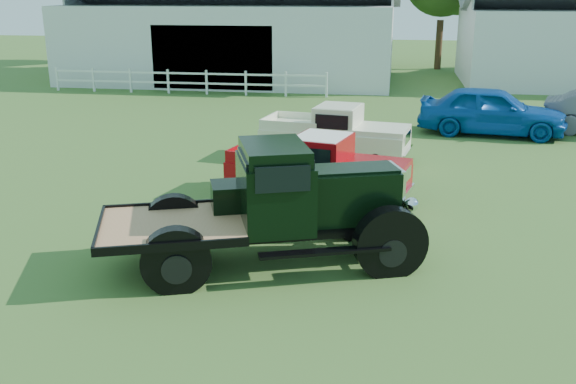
% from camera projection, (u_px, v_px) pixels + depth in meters
% --- Properties ---
extents(ground, '(120.00, 120.00, 0.00)m').
position_uv_depth(ground, '(267.00, 263.00, 12.17)').
color(ground, '#416929').
extents(shed_left, '(18.80, 10.20, 5.60)m').
position_uv_depth(shed_left, '(235.00, 30.00, 36.90)').
color(shed_left, silver).
rests_on(shed_left, ground).
extents(fence_rail, '(14.20, 0.16, 1.20)m').
position_uv_depth(fence_rail, '(187.00, 82.00, 32.06)').
color(fence_rail, white).
rests_on(fence_rail, ground).
extents(vintage_flatbed, '(6.25, 4.14, 2.30)m').
position_uv_depth(vintage_flatbed, '(268.00, 205.00, 11.84)').
color(vintage_flatbed, black).
rests_on(vintage_flatbed, ground).
extents(red_pickup, '(4.78, 2.73, 1.64)m').
position_uv_depth(red_pickup, '(318.00, 167.00, 15.64)').
color(red_pickup, '#9D080E').
rests_on(red_pickup, ground).
extents(white_pickup, '(4.74, 2.47, 1.66)m').
position_uv_depth(white_pickup, '(335.00, 134.00, 19.29)').
color(white_pickup, beige).
rests_on(white_pickup, ground).
extents(misc_car_blue, '(5.32, 2.74, 1.73)m').
position_uv_depth(misc_car_blue, '(492.00, 111.00, 22.83)').
color(misc_car_blue, '#0E4BA1').
rests_on(misc_car_blue, ground).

